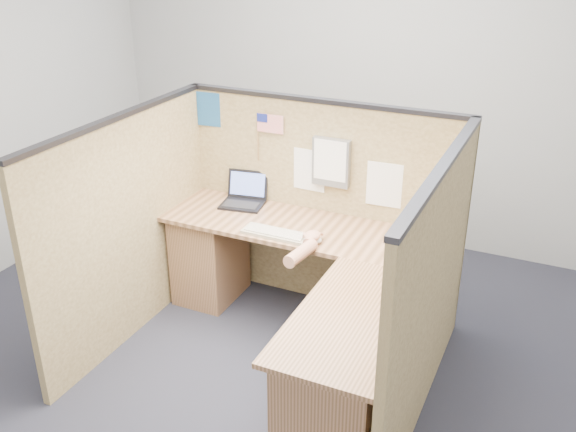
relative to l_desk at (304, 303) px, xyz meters
The scene contains 13 objects.
floor 0.52m from the l_desk, 122.80° to the right, with size 5.00×5.00×0.00m, color #20202D.
wall_back 2.22m from the l_desk, 95.35° to the left, with size 5.00×5.00×0.00m, color #AFB1B4.
cubicle_partitions 0.44m from the l_desk, 142.47° to the left, with size 2.06×1.83×1.53m.
l_desk is the anchor object (origin of this frame).
laptop 1.00m from the l_desk, 141.28° to the left, with size 0.33×0.33×0.22m.
keyboard 0.49m from the l_desk, 146.97° to the left, with size 0.45×0.15×0.03m.
mouse 0.41m from the l_desk, 98.52° to the left, with size 0.12×0.07×0.05m, color #B7B8BC.
hand_forearm 0.38m from the l_desk, 115.41° to the left, with size 0.12×0.43×0.09m.
blue_poster 1.59m from the l_desk, 147.27° to the left, with size 0.19×0.00×0.25m, color navy.
american_flag 1.28m from the l_desk, 131.05° to the left, with size 0.21×0.01×0.35m.
file_holder 0.98m from the l_desk, 98.23° to the left, with size 0.26×0.05×0.34m.
paper_left 0.97m from the l_desk, 111.33° to the left, with size 0.24×0.00×0.30m, color white.
paper_right 0.96m from the l_desk, 67.86° to the left, with size 0.24×0.00×0.31m, color white.
Camera 1 is at (1.55, -2.90, 2.60)m, focal length 40.00 mm.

